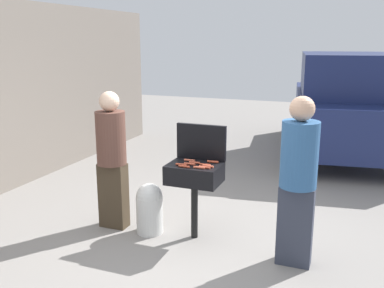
% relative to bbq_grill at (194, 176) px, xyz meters
% --- Properties ---
extents(ground_plane, '(24.00, 24.00, 0.00)m').
position_rel_bbq_grill_xyz_m(ground_plane, '(-0.02, -0.12, -0.75)').
color(ground_plane, gray).
extents(house_wall_side, '(0.24, 8.00, 2.87)m').
position_rel_bbq_grill_xyz_m(house_wall_side, '(-3.36, 0.88, 0.68)').
color(house_wall_side, slate).
rests_on(house_wall_side, ground).
extents(bbq_grill, '(0.60, 0.44, 0.90)m').
position_rel_bbq_grill_xyz_m(bbq_grill, '(0.00, 0.00, 0.00)').
color(bbq_grill, black).
rests_on(bbq_grill, ground).
extents(grill_lid_open, '(0.60, 0.05, 0.42)m').
position_rel_bbq_grill_xyz_m(grill_lid_open, '(0.00, 0.22, 0.35)').
color(grill_lid_open, black).
rests_on(grill_lid_open, bbq_grill).
extents(hot_dog_0, '(0.13, 0.03, 0.03)m').
position_rel_bbq_grill_xyz_m(hot_dog_0, '(-0.01, 0.02, 0.15)').
color(hot_dog_0, '#B74C33').
rests_on(hot_dog_0, bbq_grill).
extents(hot_dog_1, '(0.13, 0.04, 0.03)m').
position_rel_bbq_grill_xyz_m(hot_dog_1, '(-0.12, -0.10, 0.15)').
color(hot_dog_1, '#AD4228').
rests_on(hot_dog_1, bbq_grill).
extents(hot_dog_2, '(0.13, 0.03, 0.03)m').
position_rel_bbq_grill_xyz_m(hot_dog_2, '(0.11, -0.14, 0.15)').
color(hot_dog_2, '#C6593D').
rests_on(hot_dog_2, bbq_grill).
extents(hot_dog_3, '(0.13, 0.03, 0.03)m').
position_rel_bbq_grill_xyz_m(hot_dog_3, '(-0.10, 0.09, 0.15)').
color(hot_dog_3, '#C6593D').
rests_on(hot_dog_3, bbq_grill).
extents(hot_dog_4, '(0.13, 0.04, 0.03)m').
position_rel_bbq_grill_xyz_m(hot_dog_4, '(0.18, 0.13, 0.15)').
color(hot_dog_4, '#AD4228').
rests_on(hot_dog_4, bbq_grill).
extents(hot_dog_5, '(0.13, 0.03, 0.03)m').
position_rel_bbq_grill_xyz_m(hot_dog_5, '(-0.06, -0.16, 0.15)').
color(hot_dog_5, '#AD4228').
rests_on(hot_dog_5, bbq_grill).
extents(hot_dog_6, '(0.13, 0.04, 0.03)m').
position_rel_bbq_grill_xyz_m(hot_dog_6, '(0.16, -0.11, 0.15)').
color(hot_dog_6, '#B74C33').
rests_on(hot_dog_6, bbq_grill).
extents(hot_dog_7, '(0.13, 0.03, 0.03)m').
position_rel_bbq_grill_xyz_m(hot_dog_7, '(0.14, -0.02, 0.15)').
color(hot_dog_7, '#AD4228').
rests_on(hot_dog_7, bbq_grill).
extents(hot_dog_8, '(0.13, 0.04, 0.03)m').
position_rel_bbq_grill_xyz_m(hot_dog_8, '(0.18, -0.06, 0.15)').
color(hot_dog_8, '#C6593D').
rests_on(hot_dog_8, bbq_grill).
extents(hot_dog_9, '(0.13, 0.03, 0.03)m').
position_rel_bbq_grill_xyz_m(hot_dog_9, '(-0.04, -0.05, 0.15)').
color(hot_dog_9, '#B74C33').
rests_on(hot_dog_9, bbq_grill).
extents(propane_tank, '(0.32, 0.32, 0.62)m').
position_rel_bbq_grill_xyz_m(propane_tank, '(-0.55, -0.07, -0.43)').
color(propane_tank, silver).
rests_on(propane_tank, ground).
extents(person_left, '(0.35, 0.35, 1.69)m').
position_rel_bbq_grill_xyz_m(person_left, '(-1.04, -0.07, 0.16)').
color(person_left, '#3F3323').
rests_on(person_left, ground).
extents(person_right, '(0.37, 0.37, 1.75)m').
position_rel_bbq_grill_xyz_m(person_right, '(1.18, -0.20, 0.20)').
color(person_right, '#333847').
rests_on(person_right, ground).
extents(parked_minivan, '(2.54, 4.63, 2.02)m').
position_rel_bbq_grill_xyz_m(parked_minivan, '(1.45, 4.73, 0.27)').
color(parked_minivan, navy).
rests_on(parked_minivan, ground).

